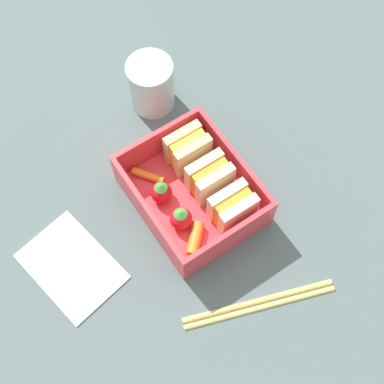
# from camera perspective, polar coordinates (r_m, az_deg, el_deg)

# --- Properties ---
(ground_plane) EXTENTS (1.20, 1.20, 0.02)m
(ground_plane) POSITION_cam_1_polar(r_m,az_deg,el_deg) (0.70, 0.00, -1.26)
(ground_plane) COLOR #4E5C5C
(bento_tray) EXTENTS (0.16, 0.13, 0.01)m
(bento_tray) POSITION_cam_1_polar(r_m,az_deg,el_deg) (0.69, 0.00, -0.73)
(bento_tray) COLOR #E43941
(bento_tray) RESTS_ON ground_plane
(bento_rim) EXTENTS (0.16, 0.13, 0.05)m
(bento_rim) POSITION_cam_1_polar(r_m,az_deg,el_deg) (0.66, 0.00, 0.36)
(bento_rim) COLOR #E43941
(bento_rim) RESTS_ON bento_tray
(sandwich_left) EXTENTS (0.04, 0.05, 0.05)m
(sandwich_left) POSITION_cam_1_polar(r_m,az_deg,el_deg) (0.68, -0.46, 4.58)
(sandwich_left) COLOR #DEB37D
(sandwich_left) RESTS_ON bento_tray
(sandwich_center_left) EXTENTS (0.04, 0.05, 0.05)m
(sandwich_center_left) POSITION_cam_1_polar(r_m,az_deg,el_deg) (0.66, 1.87, 1.53)
(sandwich_center_left) COLOR beige
(sandwich_center_left) RESTS_ON bento_tray
(sandwich_center) EXTENTS (0.04, 0.05, 0.05)m
(sandwich_center) POSITION_cam_1_polar(r_m,az_deg,el_deg) (0.65, 4.32, -1.69)
(sandwich_center) COLOR beige
(sandwich_center) RESTS_ON bento_tray
(carrot_stick_far_left) EXTENTS (0.04, 0.03, 0.01)m
(carrot_stick_far_left) POSITION_cam_1_polar(r_m,az_deg,el_deg) (0.69, -4.73, 1.74)
(carrot_stick_far_left) COLOR orange
(carrot_stick_far_left) RESTS_ON bento_tray
(strawberry_far_left) EXTENTS (0.03, 0.03, 0.03)m
(strawberry_far_left) POSITION_cam_1_polar(r_m,az_deg,el_deg) (0.67, -3.28, -0.02)
(strawberry_far_left) COLOR red
(strawberry_far_left) RESTS_ON bento_tray
(strawberry_left) EXTENTS (0.03, 0.03, 0.03)m
(strawberry_left) POSITION_cam_1_polar(r_m,az_deg,el_deg) (0.65, -1.20, -2.81)
(strawberry_left) COLOR red
(strawberry_left) RESTS_ON bento_tray
(carrot_stick_left) EXTENTS (0.04, 0.04, 0.02)m
(carrot_stick_left) POSITION_cam_1_polar(r_m,az_deg,el_deg) (0.65, 0.36, -5.01)
(carrot_stick_left) COLOR orange
(carrot_stick_left) RESTS_ON bento_tray
(chopstick_pair) EXTENTS (0.08, 0.18, 0.01)m
(chopstick_pair) POSITION_cam_1_polar(r_m,az_deg,el_deg) (0.65, 7.19, -11.76)
(chopstick_pair) COLOR #D5B661
(chopstick_pair) RESTS_ON ground_plane
(drinking_glass) EXTENTS (0.06, 0.06, 0.08)m
(drinking_glass) POSITION_cam_1_polar(r_m,az_deg,el_deg) (0.74, -4.39, 11.35)
(drinking_glass) COLOR silver
(drinking_glass) RESTS_ON ground_plane
(folded_napkin) EXTENTS (0.14, 0.11, 0.00)m
(folded_napkin) POSITION_cam_1_polar(r_m,az_deg,el_deg) (0.68, -12.74, -7.71)
(folded_napkin) COLOR white
(folded_napkin) RESTS_ON ground_plane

